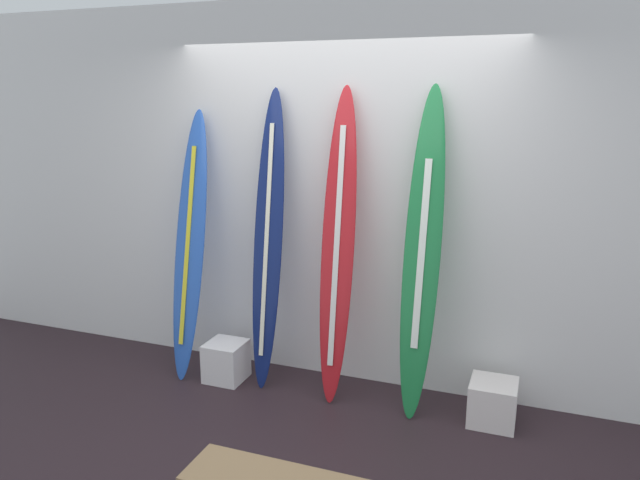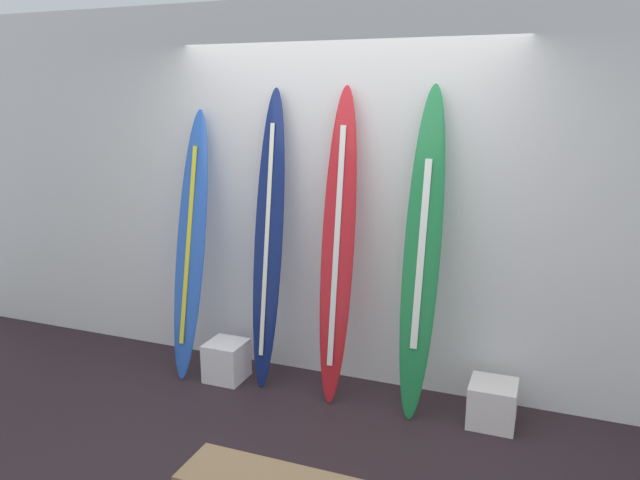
# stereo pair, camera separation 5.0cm
# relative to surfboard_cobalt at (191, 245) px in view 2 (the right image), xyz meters

# --- Properties ---
(ground) EXTENTS (8.00, 8.00, 0.04)m
(ground) POSITION_rel_surfboard_cobalt_xyz_m (1.10, -0.90, -1.04)
(ground) COLOR black
(wall_back) EXTENTS (7.20, 0.20, 2.80)m
(wall_back) POSITION_rel_surfboard_cobalt_xyz_m (1.10, 0.40, 0.38)
(wall_back) COLOR silver
(wall_back) RESTS_ON ground
(surfboard_cobalt) EXTENTS (0.25, 0.52, 2.03)m
(surfboard_cobalt) POSITION_rel_surfboard_cobalt_xyz_m (0.00, 0.00, 0.00)
(surfboard_cobalt) COLOR blue
(surfboard_cobalt) RESTS_ON ground
(surfboard_navy) EXTENTS (0.23, 0.43, 2.19)m
(surfboard_navy) POSITION_rel_surfboard_cobalt_xyz_m (0.63, 0.06, 0.08)
(surfboard_navy) COLOR navy
(surfboard_navy) RESTS_ON ground
(surfboard_crimson) EXTENTS (0.26, 0.46, 2.20)m
(surfboard_crimson) POSITION_rel_surfboard_cobalt_xyz_m (1.17, 0.04, 0.09)
(surfboard_crimson) COLOR red
(surfboard_crimson) RESTS_ON ground
(surfboard_emerald) EXTENTS (0.26, 0.47, 2.21)m
(surfboard_emerald) POSITION_rel_surfboard_cobalt_xyz_m (1.77, 0.03, 0.09)
(surfboard_emerald) COLOR #1E793E
(surfboard_emerald) RESTS_ON ground
(display_block_left) EXTENTS (0.28, 0.28, 0.30)m
(display_block_left) POSITION_rel_surfboard_cobalt_xyz_m (0.32, -0.07, -0.87)
(display_block_left) COLOR silver
(display_block_left) RESTS_ON ground
(display_block_center) EXTENTS (0.30, 0.30, 0.29)m
(display_block_center) POSITION_rel_surfboard_cobalt_xyz_m (2.29, -0.01, -0.87)
(display_block_center) COLOR silver
(display_block_center) RESTS_ON ground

